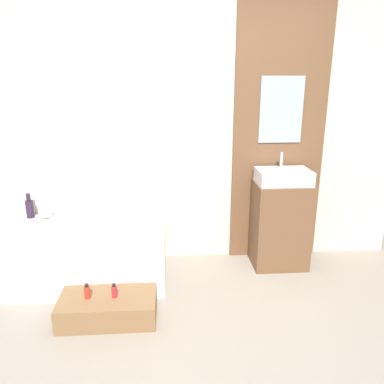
{
  "coord_description": "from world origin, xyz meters",
  "views": [
    {
      "loc": [
        -0.2,
        -1.99,
        1.76
      ],
      "look_at": [
        -0.01,
        0.69,
        0.95
      ],
      "focal_mm": 35.0,
      "sensor_mm": 36.0,
      "label": 1
    }
  ],
  "objects_px": {
    "bottle_soap_secondary": "(114,291)",
    "bottle_soap_primary": "(87,292)",
    "wooden_step_bench": "(108,308)",
    "sink": "(283,176)",
    "vase_round_light": "(46,212)",
    "bathtub": "(90,253)",
    "vase_tall_dark": "(30,208)"
  },
  "relations": [
    {
      "from": "vase_tall_dark",
      "to": "bottle_soap_secondary",
      "type": "bearing_deg",
      "value": -46.23
    },
    {
      "from": "bottle_soap_primary",
      "to": "bottle_soap_secondary",
      "type": "xyz_separation_m",
      "value": [
        0.2,
        0.0,
        -0.0
      ]
    },
    {
      "from": "vase_tall_dark",
      "to": "sink",
      "type": "bearing_deg",
      "value": -3.27
    },
    {
      "from": "sink",
      "to": "vase_round_light",
      "type": "xyz_separation_m",
      "value": [
        -2.23,
        0.11,
        -0.33
      ]
    },
    {
      "from": "vase_round_light",
      "to": "vase_tall_dark",
      "type": "bearing_deg",
      "value": 169.14
    },
    {
      "from": "bathtub",
      "to": "vase_round_light",
      "type": "height_order",
      "value": "vase_round_light"
    },
    {
      "from": "bathtub",
      "to": "bottle_soap_primary",
      "type": "bearing_deg",
      "value": -81.29
    },
    {
      "from": "wooden_step_bench",
      "to": "vase_round_light",
      "type": "bearing_deg",
      "value": 127.19
    },
    {
      "from": "bottle_soap_primary",
      "to": "bottle_soap_secondary",
      "type": "height_order",
      "value": "bottle_soap_primary"
    },
    {
      "from": "sink",
      "to": "vase_round_light",
      "type": "height_order",
      "value": "sink"
    },
    {
      "from": "bottle_soap_primary",
      "to": "bathtub",
      "type": "bearing_deg",
      "value": 98.71
    },
    {
      "from": "wooden_step_bench",
      "to": "sink",
      "type": "xyz_separation_m",
      "value": [
        1.55,
        0.79,
        0.8
      ]
    },
    {
      "from": "bottle_soap_primary",
      "to": "bottle_soap_secondary",
      "type": "bearing_deg",
      "value": 0.0
    },
    {
      "from": "wooden_step_bench",
      "to": "bottle_soap_primary",
      "type": "bearing_deg",
      "value": 180.0
    },
    {
      "from": "sink",
      "to": "bottle_soap_secondary",
      "type": "xyz_separation_m",
      "value": [
        -1.49,
        -0.79,
        -0.66
      ]
    },
    {
      "from": "vase_tall_dark",
      "to": "wooden_step_bench",
      "type": "bearing_deg",
      "value": -48.05
    },
    {
      "from": "bathtub",
      "to": "sink",
      "type": "bearing_deg",
      "value": 5.22
    },
    {
      "from": "wooden_step_bench",
      "to": "bottle_soap_primary",
      "type": "relative_size",
      "value": 6.28
    },
    {
      "from": "wooden_step_bench",
      "to": "vase_round_light",
      "type": "height_order",
      "value": "vase_round_light"
    },
    {
      "from": "bathtub",
      "to": "sink",
      "type": "height_order",
      "value": "sink"
    },
    {
      "from": "bottle_soap_secondary",
      "to": "bottle_soap_primary",
      "type": "bearing_deg",
      "value": 180.0
    },
    {
      "from": "wooden_step_bench",
      "to": "vase_tall_dark",
      "type": "bearing_deg",
      "value": 131.95
    },
    {
      "from": "wooden_step_bench",
      "to": "vase_tall_dark",
      "type": "height_order",
      "value": "vase_tall_dark"
    },
    {
      "from": "vase_tall_dark",
      "to": "bottle_soap_secondary",
      "type": "distance_m",
      "value": 1.33
    },
    {
      "from": "sink",
      "to": "bottle_soap_secondary",
      "type": "bearing_deg",
      "value": -152.08
    },
    {
      "from": "sink",
      "to": "vase_round_light",
      "type": "relative_size",
      "value": 3.83
    },
    {
      "from": "bathtub",
      "to": "vase_tall_dark",
      "type": "height_order",
      "value": "vase_tall_dark"
    },
    {
      "from": "wooden_step_bench",
      "to": "bottle_soap_primary",
      "type": "distance_m",
      "value": 0.21
    },
    {
      "from": "sink",
      "to": "bottle_soap_secondary",
      "type": "height_order",
      "value": "sink"
    },
    {
      "from": "vase_tall_dark",
      "to": "bottle_soap_primary",
      "type": "bearing_deg",
      "value": -53.43
    },
    {
      "from": "vase_round_light",
      "to": "bottle_soap_secondary",
      "type": "bearing_deg",
      "value": -50.66
    },
    {
      "from": "bottle_soap_primary",
      "to": "wooden_step_bench",
      "type": "bearing_deg",
      "value": 0.0
    }
  ]
}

